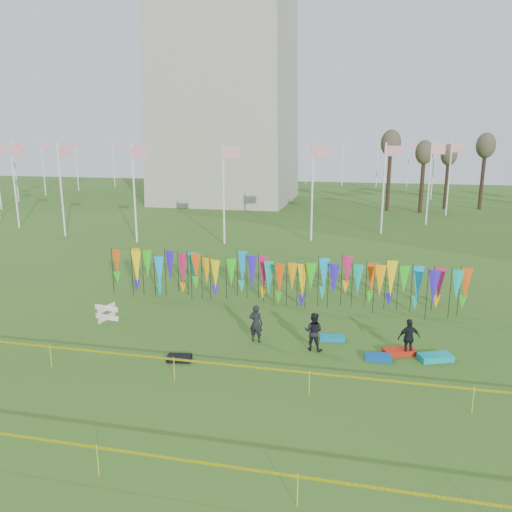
% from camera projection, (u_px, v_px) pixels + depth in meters
% --- Properties ---
extents(ground, '(160.00, 160.00, 0.00)m').
position_uv_depth(ground, '(242.00, 362.00, 19.32)').
color(ground, '#2D5518').
rests_on(ground, ground).
extents(flagpole_ring, '(57.40, 56.16, 8.00)m').
position_uv_depth(flagpole_ring, '(228.00, 171.00, 66.90)').
color(flagpole_ring, silver).
rests_on(flagpole_ring, ground).
extents(banner_row, '(18.64, 0.64, 2.43)m').
position_uv_depth(banner_row, '(281.00, 275.00, 25.74)').
color(banner_row, black).
rests_on(banner_row, ground).
extents(caution_tape_near, '(26.00, 0.02, 0.90)m').
position_uv_depth(caution_tape_near, '(222.00, 365.00, 17.31)').
color(caution_tape_near, '#F5F405').
rests_on(caution_tape_near, ground).
extents(caution_tape_far, '(26.00, 0.02, 0.90)m').
position_uv_depth(caution_tape_far, '(162.00, 458.00, 12.30)').
color(caution_tape_far, '#F5F405').
rests_on(caution_tape_far, ground).
extents(box_kite, '(0.66, 0.66, 0.73)m').
position_uv_depth(box_kite, '(107.00, 313.00, 23.66)').
color(box_kite, red).
rests_on(box_kite, ground).
extents(person_left, '(0.66, 0.53, 1.63)m').
position_uv_depth(person_left, '(256.00, 323.00, 21.07)').
color(person_left, black).
rests_on(person_left, ground).
extents(person_mid, '(0.85, 0.61, 1.59)m').
position_uv_depth(person_mid, '(314.00, 331.00, 20.26)').
color(person_mid, black).
rests_on(person_mid, ground).
extents(person_right, '(1.03, 0.79, 1.54)m').
position_uv_depth(person_right, '(409.00, 338.00, 19.68)').
color(person_right, black).
rests_on(person_right, ground).
extents(kite_bag_turquoise, '(1.11, 0.65, 0.21)m').
position_uv_depth(kite_bag_turquoise, '(332.00, 338.00, 21.38)').
color(kite_bag_turquoise, '#0B82AA').
rests_on(kite_bag_turquoise, ground).
extents(kite_bag_blue, '(1.03, 0.57, 0.21)m').
position_uv_depth(kite_bag_blue, '(378.00, 357.00, 19.49)').
color(kite_bag_blue, '#0A4BAB').
rests_on(kite_bag_blue, ground).
extents(kite_bag_red, '(1.37, 0.97, 0.23)m').
position_uv_depth(kite_bag_red, '(399.00, 352.00, 19.98)').
color(kite_bag_red, red).
rests_on(kite_bag_red, ground).
extents(kite_bag_black, '(1.01, 0.68, 0.22)m').
position_uv_depth(kite_bag_black, '(179.00, 358.00, 19.41)').
color(kite_bag_black, black).
rests_on(kite_bag_black, ground).
extents(kite_bag_teal, '(1.42, 1.05, 0.25)m').
position_uv_depth(kite_bag_teal, '(436.00, 357.00, 19.43)').
color(kite_bag_teal, '#0CA2A9').
rests_on(kite_bag_teal, ground).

